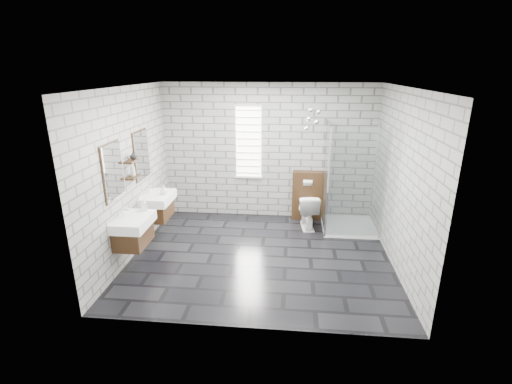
# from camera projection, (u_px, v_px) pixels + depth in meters

# --- Properties ---
(floor) EXTENTS (4.20, 3.60, 0.02)m
(floor) POSITION_uv_depth(u_px,v_px,m) (261.00, 256.00, 6.15)
(floor) COLOR black
(floor) RESTS_ON ground
(ceiling) EXTENTS (4.20, 3.60, 0.02)m
(ceiling) POSITION_uv_depth(u_px,v_px,m) (261.00, 86.00, 5.28)
(ceiling) COLOR white
(ceiling) RESTS_ON wall_back
(wall_back) EXTENTS (4.20, 0.02, 2.70)m
(wall_back) POSITION_uv_depth(u_px,v_px,m) (269.00, 152.00, 7.42)
(wall_back) COLOR #9A9A95
(wall_back) RESTS_ON floor
(wall_front) EXTENTS (4.20, 0.02, 2.70)m
(wall_front) POSITION_uv_depth(u_px,v_px,m) (247.00, 225.00, 4.01)
(wall_front) COLOR #9A9A95
(wall_front) RESTS_ON floor
(wall_left) EXTENTS (0.02, 3.60, 2.70)m
(wall_left) POSITION_uv_depth(u_px,v_px,m) (129.00, 174.00, 5.90)
(wall_left) COLOR #9A9A95
(wall_left) RESTS_ON floor
(wall_right) EXTENTS (0.02, 3.60, 2.70)m
(wall_right) POSITION_uv_depth(u_px,v_px,m) (402.00, 182.00, 5.52)
(wall_right) COLOR #9A9A95
(wall_right) RESTS_ON floor
(vanity_left) EXTENTS (0.47, 0.70, 1.57)m
(vanity_left) POSITION_uv_depth(u_px,v_px,m) (131.00, 223.00, 5.54)
(vanity_left) COLOR #3B2412
(vanity_left) RESTS_ON wall_left
(vanity_right) EXTENTS (0.47, 0.70, 1.57)m
(vanity_right) POSITION_uv_depth(u_px,v_px,m) (156.00, 199.00, 6.54)
(vanity_right) COLOR #3B2412
(vanity_right) RESTS_ON wall_left
(shelf_lower) EXTENTS (0.14, 0.30, 0.03)m
(shelf_lower) POSITION_uv_depth(u_px,v_px,m) (133.00, 177.00, 5.86)
(shelf_lower) COLOR #3B2412
(shelf_lower) RESTS_ON wall_left
(shelf_upper) EXTENTS (0.14, 0.30, 0.03)m
(shelf_upper) POSITION_uv_depth(u_px,v_px,m) (131.00, 161.00, 5.78)
(shelf_upper) COLOR #3B2412
(shelf_upper) RESTS_ON wall_left
(window) EXTENTS (0.56, 0.05, 1.48)m
(window) POSITION_uv_depth(u_px,v_px,m) (248.00, 142.00, 7.37)
(window) COLOR white
(window) RESTS_ON wall_back
(cistern_panel) EXTENTS (0.60, 0.20, 1.00)m
(cistern_panel) POSITION_uv_depth(u_px,v_px,m) (307.00, 195.00, 7.52)
(cistern_panel) COLOR #3B2412
(cistern_panel) RESTS_ON floor
(flush_plate) EXTENTS (0.18, 0.01, 0.12)m
(flush_plate) POSITION_uv_depth(u_px,v_px,m) (308.00, 183.00, 7.32)
(flush_plate) COLOR silver
(flush_plate) RESTS_ON cistern_panel
(shower_enclosure) EXTENTS (1.00, 1.00, 2.03)m
(shower_enclosure) POSITION_uv_depth(u_px,v_px,m) (345.00, 205.00, 6.96)
(shower_enclosure) COLOR white
(shower_enclosure) RESTS_ON floor
(pendant_cluster) EXTENTS (0.28, 0.25, 0.84)m
(pendant_cluster) POSITION_uv_depth(u_px,v_px,m) (312.00, 118.00, 6.69)
(pendant_cluster) COLOR silver
(pendant_cluster) RESTS_ON ceiling
(toilet) EXTENTS (0.45, 0.71, 0.68)m
(toilet) POSITION_uv_depth(u_px,v_px,m) (307.00, 210.00, 7.15)
(toilet) COLOR white
(toilet) RESTS_ON floor
(soap_bottle_a) EXTENTS (0.12, 0.12, 0.20)m
(soap_bottle_a) POSITION_uv_depth(u_px,v_px,m) (144.00, 204.00, 5.74)
(soap_bottle_a) COLOR #B2B2B2
(soap_bottle_a) RESTS_ON vanity_left
(soap_bottle_b) EXTENTS (0.16, 0.16, 0.16)m
(soap_bottle_b) POSITION_uv_depth(u_px,v_px,m) (164.00, 190.00, 6.48)
(soap_bottle_b) COLOR #B2B2B2
(soap_bottle_b) RESTS_ON vanity_right
(soap_bottle_c) EXTENTS (0.08, 0.08, 0.21)m
(soap_bottle_c) POSITION_uv_depth(u_px,v_px,m) (133.00, 170.00, 5.81)
(soap_bottle_c) COLOR #B2B2B2
(soap_bottle_c) RESTS_ON shelf_lower
(vase) EXTENTS (0.11, 0.11, 0.11)m
(vase) POSITION_uv_depth(u_px,v_px,m) (133.00, 156.00, 5.82)
(vase) COLOR #B2B2B2
(vase) RESTS_ON shelf_upper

